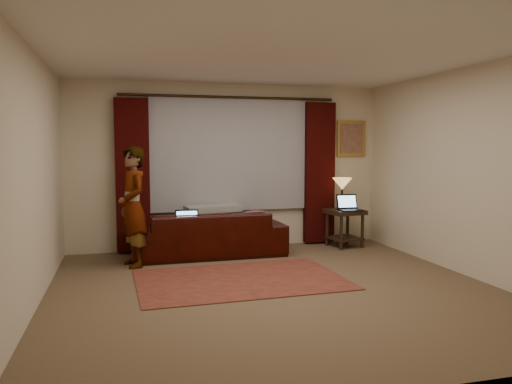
# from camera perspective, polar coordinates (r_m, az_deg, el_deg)

# --- Properties ---
(floor) EXTENTS (5.00, 5.00, 0.01)m
(floor) POSITION_cam_1_polar(r_m,az_deg,el_deg) (5.77, 2.15, -11.07)
(floor) COLOR brown
(floor) RESTS_ON ground
(ceiling) EXTENTS (5.00, 5.00, 0.02)m
(ceiling) POSITION_cam_1_polar(r_m,az_deg,el_deg) (5.63, 2.24, 15.31)
(ceiling) COLOR silver
(ceiling) RESTS_ON ground
(wall_back) EXTENTS (5.00, 0.02, 2.60)m
(wall_back) POSITION_cam_1_polar(r_m,az_deg,el_deg) (7.97, -3.11, 2.95)
(wall_back) COLOR beige
(wall_back) RESTS_ON ground
(wall_front) EXTENTS (5.00, 0.02, 2.60)m
(wall_front) POSITION_cam_1_polar(r_m,az_deg,el_deg) (3.25, 15.26, -0.50)
(wall_front) COLOR beige
(wall_front) RESTS_ON ground
(wall_left) EXTENTS (0.02, 5.00, 2.60)m
(wall_left) POSITION_cam_1_polar(r_m,az_deg,el_deg) (5.38, -24.21, 1.41)
(wall_left) COLOR beige
(wall_left) RESTS_ON ground
(wall_right) EXTENTS (0.02, 5.00, 2.60)m
(wall_right) POSITION_cam_1_polar(r_m,az_deg,el_deg) (6.72, 23.03, 2.13)
(wall_right) COLOR beige
(wall_right) RESTS_ON ground
(sheer_curtain) EXTENTS (2.50, 0.05, 1.80)m
(sheer_curtain) POSITION_cam_1_polar(r_m,az_deg,el_deg) (7.91, -3.02, 4.38)
(sheer_curtain) COLOR #9999A0
(sheer_curtain) RESTS_ON wall_back
(drape_left) EXTENTS (0.50, 0.14, 2.30)m
(drape_left) POSITION_cam_1_polar(r_m,az_deg,el_deg) (7.70, -13.93, 1.83)
(drape_left) COLOR black
(drape_left) RESTS_ON floor
(drape_right) EXTENTS (0.50, 0.14, 2.30)m
(drape_right) POSITION_cam_1_polar(r_m,az_deg,el_deg) (8.31, 7.24, 2.18)
(drape_right) COLOR black
(drape_right) RESTS_ON floor
(curtain_rod) EXTENTS (0.04, 0.04, 3.40)m
(curtain_rod) POSITION_cam_1_polar(r_m,az_deg,el_deg) (7.89, -2.98, 10.78)
(curtain_rod) COLOR black
(curtain_rod) RESTS_ON wall_back
(picture_frame) EXTENTS (0.50, 0.04, 0.60)m
(picture_frame) POSITION_cam_1_polar(r_m,az_deg,el_deg) (8.62, 10.80, 6.03)
(picture_frame) COLOR #BF8F3A
(picture_frame) RESTS_ON wall_back
(sofa) EXTENTS (2.26, 1.00, 0.91)m
(sofa) POSITION_cam_1_polar(r_m,az_deg,el_deg) (7.42, -5.48, -3.81)
(sofa) COLOR black
(sofa) RESTS_ON floor
(throw_blanket) EXTENTS (0.89, 0.47, 0.10)m
(throw_blanket) POSITION_cam_1_polar(r_m,az_deg,el_deg) (7.65, -4.96, -0.06)
(throw_blanket) COLOR #9A9994
(throw_blanket) RESTS_ON sofa
(clothing_pile) EXTENTS (0.49, 0.38, 0.20)m
(clothing_pile) POSITION_cam_1_polar(r_m,az_deg,el_deg) (7.47, -0.08, -2.94)
(clothing_pile) COLOR brown
(clothing_pile) RESTS_ON sofa
(laptop_sofa) EXTENTS (0.37, 0.39, 0.24)m
(laptop_sofa) POSITION_cam_1_polar(r_m,az_deg,el_deg) (7.17, -7.87, -3.16)
(laptop_sofa) COLOR black
(laptop_sofa) RESTS_ON sofa
(area_rug) EXTENTS (2.53, 1.73, 0.01)m
(area_rug) POSITION_cam_1_polar(r_m,az_deg,el_deg) (6.14, -1.76, -9.96)
(area_rug) COLOR brown
(area_rug) RESTS_ON floor
(end_table) EXTENTS (0.61, 0.61, 0.61)m
(end_table) POSITION_cam_1_polar(r_m,az_deg,el_deg) (8.18, 10.08, -4.09)
(end_table) COLOR black
(end_table) RESTS_ON floor
(tiffany_lamp) EXTENTS (0.38, 0.38, 0.51)m
(tiffany_lamp) POSITION_cam_1_polar(r_m,az_deg,el_deg) (8.17, 9.81, -0.17)
(tiffany_lamp) COLOR olive
(tiffany_lamp) RESTS_ON end_table
(laptop_table) EXTENTS (0.36, 0.39, 0.25)m
(laptop_table) POSITION_cam_1_polar(r_m,az_deg,el_deg) (8.00, 10.74, -1.21)
(laptop_table) COLOR black
(laptop_table) RESTS_ON end_table
(person) EXTENTS (0.59, 0.59, 1.62)m
(person) POSITION_cam_1_polar(r_m,az_deg,el_deg) (6.88, -13.88, -1.66)
(person) COLOR #9A9994
(person) RESTS_ON floor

